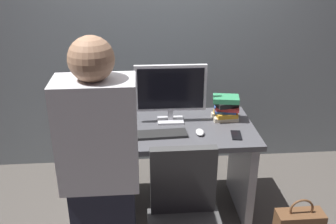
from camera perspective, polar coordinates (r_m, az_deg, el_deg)
ground_plane at (r=3.25m, az=-0.07°, el=-14.30°), size 9.00×9.00×0.00m
wall_back at (r=3.45m, az=-1.24°, el=15.37°), size 6.40×0.10×3.00m
desk at (r=2.97m, az=-0.08°, el=-6.54°), size 1.31×0.69×0.75m
person_at_desk at (r=2.09m, az=-9.94°, el=-10.62°), size 0.40×0.24×1.64m
monitor at (r=2.85m, az=0.39°, el=3.25°), size 0.54×0.14×0.46m
keyboard at (r=2.73m, az=-1.64°, el=-3.40°), size 0.44×0.15×0.02m
mouse at (r=2.75m, az=4.83°, el=-3.05°), size 0.06×0.10×0.03m
cup_near_keyboard at (r=2.72m, az=-9.10°, el=-2.90°), size 0.08×0.08×0.09m
cup_by_monitor at (r=2.98m, az=-10.54°, el=-0.58°), size 0.07×0.07×0.10m
book_stack at (r=2.97m, az=8.70°, el=0.58°), size 0.23×0.19×0.20m
cell_phone at (r=2.77m, az=10.24°, el=-3.46°), size 0.09×0.15×0.01m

